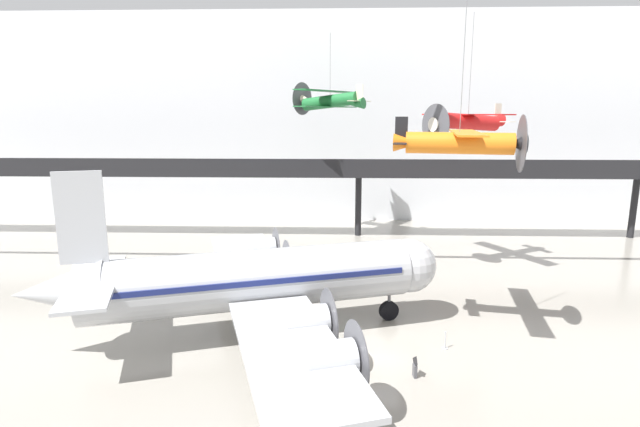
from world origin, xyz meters
TOP-DOWN VIEW (x-y plane):
  - ground_plane at (0.00, 0.00)m, footprint 260.00×260.00m
  - hangar_back_wall at (0.00, 38.51)m, footprint 140.00×3.00m
  - mezzanine_walkway at (0.00, 27.67)m, footprint 110.00×3.20m
  - airliner_silver_main at (-7.60, 2.24)m, footprint 24.58×28.60m
  - suspended_plane_orange_highwing at (4.51, 2.12)m, footprint 7.43×9.03m
  - suspended_plane_green_biplane at (-3.20, 27.47)m, footprint 8.34×9.16m
  - suspended_plane_red_highwing at (8.61, 16.63)m, footprint 7.99×8.91m
  - stanchion_barrier at (4.07, 1.00)m, footprint 0.36×0.36m
  - info_sign_pedestal at (1.81, -2.30)m, footprint 0.22×0.77m

SIDE VIEW (x-z plane):
  - ground_plane at x=0.00m, z-range 0.00..0.00m
  - stanchion_barrier at x=4.07m, z-range -0.21..0.87m
  - info_sign_pedestal at x=1.81m, z-range -0.17..1.08m
  - airliner_silver_main at x=-7.60m, z-range -1.65..8.92m
  - mezzanine_walkway at x=0.00m, z-range 2.80..11.64m
  - suspended_plane_orange_highwing at x=4.51m, z-range 6.39..17.59m
  - suspended_plane_red_highwing at x=8.61m, z-range 7.62..18.22m
  - hangar_back_wall at x=0.00m, z-range 0.00..25.91m
  - suspended_plane_green_biplane at x=-3.20m, z-range 10.68..18.99m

